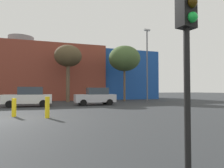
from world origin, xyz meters
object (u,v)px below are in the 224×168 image
at_px(bare_tree_1, 68,57).
at_px(street_lamp, 147,61).
at_px(traffic_light_near_right, 187,31).
at_px(bollard_yellow_0, 47,107).
at_px(bollard_yellow_2, 14,107).
at_px(bare_tree_0, 124,59).
at_px(parked_car_2, 29,97).
at_px(parked_car_3, 95,96).

bearing_deg(bare_tree_1, street_lamp, -25.18).
xyz_separation_m(traffic_light_near_right, bollard_yellow_0, (-2.61, 8.08, -2.08)).
xyz_separation_m(traffic_light_near_right, bollard_yellow_2, (-4.43, 9.22, -2.13)).
relative_size(bare_tree_1, bollard_yellow_0, 6.36).
distance_m(bare_tree_0, bollard_yellow_0, 17.88).
bearing_deg(parked_car_2, parked_car_3, -180.00).
relative_size(bollard_yellow_0, bollard_yellow_2, 1.10).
bearing_deg(bollard_yellow_0, bare_tree_0, 54.07).
bearing_deg(parked_car_3, bare_tree_1, -70.06).
distance_m(bare_tree_1, bollard_yellow_2, 14.82).
bearing_deg(parked_car_2, bare_tree_0, -154.39).
relative_size(traffic_light_near_right, bollard_yellow_0, 3.12).
relative_size(traffic_light_near_right, bare_tree_1, 0.49).
bearing_deg(bollard_yellow_2, bare_tree_0, 46.98).
bearing_deg(bare_tree_1, bare_tree_0, -3.81).
bearing_deg(bollard_yellow_0, bollard_yellow_2, 147.83).
distance_m(bollard_yellow_0, street_lamp, 15.91).
height_order(traffic_light_near_right, bollard_yellow_2, traffic_light_near_right).
height_order(bollard_yellow_0, bollard_yellow_2, bollard_yellow_0).
distance_m(bare_tree_0, bollard_yellow_2, 18.15).
distance_m(parked_car_2, bare_tree_0, 13.92).
bearing_deg(bollard_yellow_2, traffic_light_near_right, -64.36).
height_order(parked_car_2, bare_tree_1, bare_tree_1).
bearing_deg(bare_tree_0, street_lamp, -68.52).
relative_size(bare_tree_0, street_lamp, 0.85).
xyz_separation_m(parked_car_2, street_lamp, (13.20, 1.83, 4.16)).
bearing_deg(bare_tree_0, parked_car_2, -154.39).
bearing_deg(bare_tree_0, parked_car_3, -133.99).
relative_size(parked_car_3, bare_tree_1, 0.56).
bearing_deg(traffic_light_near_right, bollard_yellow_2, -164.63).
xyz_separation_m(traffic_light_near_right, street_lamp, (8.89, 18.11, 2.41)).
relative_size(parked_car_3, bollard_yellow_0, 3.53).
height_order(bollard_yellow_2, street_lamp, street_lamp).
xyz_separation_m(bare_tree_1, street_lamp, (9.13, -4.29, -0.78)).
height_order(bare_tree_0, bollard_yellow_2, bare_tree_0).
xyz_separation_m(parked_car_2, traffic_light_near_right, (4.31, -16.28, 1.75)).
xyz_separation_m(parked_car_3, traffic_light_near_right, (-1.98, -16.28, 1.78)).
height_order(traffic_light_near_right, bare_tree_1, bare_tree_1).
bearing_deg(street_lamp, bare_tree_1, 154.82).
height_order(parked_car_2, bollard_yellow_2, parked_car_2).
xyz_separation_m(parked_car_3, bollard_yellow_0, (-4.59, -8.20, -0.30)).
bearing_deg(bollard_yellow_0, traffic_light_near_right, -72.09).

